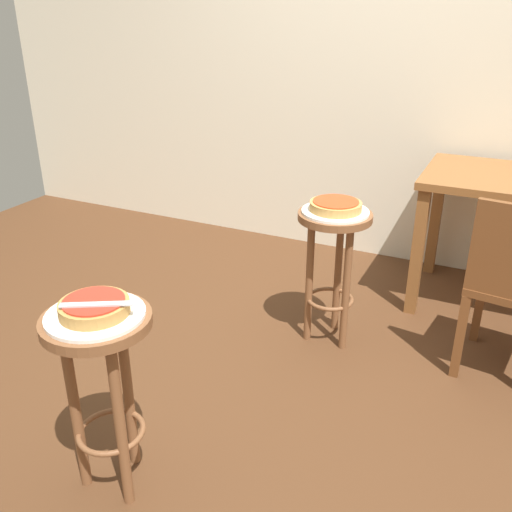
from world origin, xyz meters
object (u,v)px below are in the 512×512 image
Objects in this scene: pizza_foreground at (94,307)px; stool_middle at (333,250)px; pizza_server_knife at (97,304)px; serving_plate_middle at (335,212)px; pizza_middle at (336,206)px; serving_plate_foreground at (95,315)px; stool_foreground at (102,367)px.

pizza_foreground is 0.32× the size of stool_middle.
pizza_server_knife is (-0.34, -1.24, 0.25)m from stool_middle.
serving_plate_middle is 0.03m from pizza_middle.
pizza_server_knife reaches higher than serving_plate_foreground.
serving_plate_foreground is 1.29m from stool_middle.
stool_foreground is at bearing 0.00° from serving_plate_foreground.
pizza_server_knife is at bearing -33.69° from stool_foreground.
serving_plate_middle is at bearing 0.00° from stool_middle.
pizza_foreground is 0.98× the size of pizza_server_knife.
serving_plate_middle is at bearing 73.10° from stool_foreground.
pizza_middle is (0.00, -0.00, 0.03)m from serving_plate_middle.
pizza_foreground is (-0.00, 0.00, 0.22)m from stool_foreground.
pizza_server_knife is (-0.34, -1.24, 0.03)m from pizza_middle.
serving_plate_foreground is 1.29× the size of pizza_middle.
pizza_foreground and pizza_middle have the same top height.
pizza_foreground is 0.04m from pizza_server_knife.
stool_middle is at bearing 73.10° from stool_foreground.
serving_plate_middle reaches higher than stool_foreground.
stool_middle is at bearing 73.10° from serving_plate_foreground.
stool_foreground is at bearing 0.00° from pizza_foreground.
pizza_foreground reaches higher than serving_plate_foreground.
stool_foreground is at bearing -106.90° from serving_plate_middle.
pizza_middle reaches higher than serving_plate_foreground.
serving_plate_middle is (0.00, 0.00, 0.19)m from stool_middle.
pizza_server_knife reaches higher than pizza_middle.
serving_plate_middle reaches higher than stool_middle.
stool_foreground is 0.25m from pizza_server_knife.
serving_plate_foreground is 0.46× the size of stool_middle.
stool_foreground is 0.22m from pizza_foreground.
stool_middle is (0.37, 1.22, 0.00)m from stool_foreground.
stool_middle is (0.37, 1.22, -0.22)m from pizza_foreground.
stool_foreground and stool_middle have the same top height.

